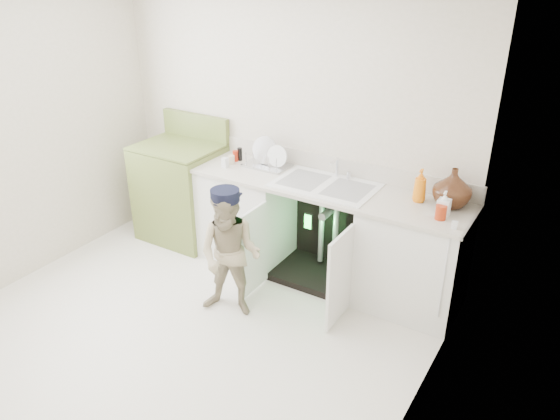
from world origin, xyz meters
name	(u,v)px	position (x,y,z in m)	size (l,w,h in m)	color
ground	(188,328)	(0.00, 0.00, 0.00)	(3.50, 3.50, 0.00)	silver
room_shell	(175,181)	(0.00, 0.00, 1.25)	(6.00, 5.50, 1.26)	beige
counter_run	(327,231)	(0.58, 1.21, 0.47)	(2.44, 1.02, 1.21)	white
avocado_stove	(182,190)	(-1.03, 1.18, 0.50)	(0.78, 0.65, 1.22)	olive
repair_worker	(230,254)	(0.16, 0.37, 0.54)	(0.76, 0.75, 1.07)	tan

